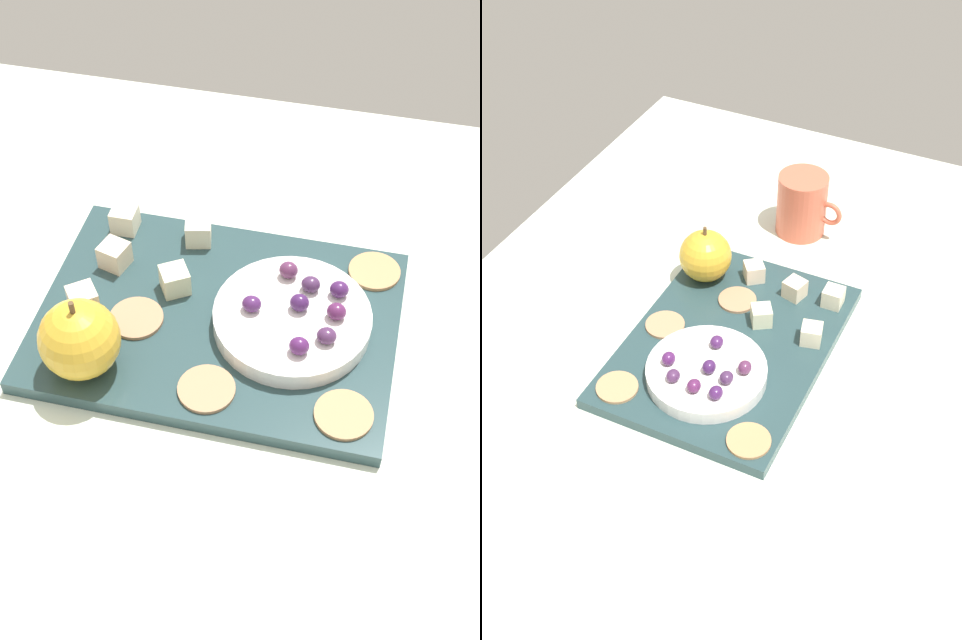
{
  "view_description": "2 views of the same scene",
  "coord_description": "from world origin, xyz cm",
  "views": [
    {
      "loc": [
        13.75,
        -48.64,
        65.54
      ],
      "look_at": [
        2.71,
        -0.86,
        7.99
      ],
      "focal_mm": 44.62,
      "sensor_mm": 36.0,
      "label": 1
    },
    {
      "loc": [
        70.17,
        33.82,
        81.75
      ],
      "look_at": [
        -0.57,
        -0.07,
        8.4
      ],
      "focal_mm": 45.46,
      "sensor_mm": 36.0,
      "label": 2
    }
  ],
  "objects": [
    {
      "name": "cracker_1",
      "position": [
        -7.77,
        -1.11,
        5.8
      ],
      "size": [
        5.39,
        5.39,
        0.4
      ],
      "primitive_type": "cylinder",
      "color": "tan",
      "rests_on": "platter"
    },
    {
      "name": "cheese_cube_2",
      "position": [
        -12.95,
        11.24,
        6.95
      ],
      "size": [
        2.73,
        2.73,
        2.7
      ],
      "primitive_type": "cube",
      "rotation": [
        0.0,
        0.0,
        0.01
      ],
      "color": "#F5E8C6",
      "rests_on": "platter"
    },
    {
      "name": "grape_3",
      "position": [
        11.08,
        -1.2,
        8.32
      ],
      "size": [
        1.89,
        1.7,
        1.54
      ],
      "primitive_type": "ellipsoid",
      "color": "#49284F",
      "rests_on": "serving_dish"
    },
    {
      "name": "grape_4",
      "position": [
        6.05,
        6.26,
        8.43
      ],
      "size": [
        1.89,
        1.7,
        1.76
      ],
      "primitive_type": "ellipsoid",
      "color": "#582A4F",
      "rests_on": "serving_dish"
    },
    {
      "name": "cheese_cube_1",
      "position": [
        -4.65,
        11.17,
        6.95
      ],
      "size": [
        3.24,
        3.24,
        2.7
      ],
      "primitive_type": "cube",
      "rotation": [
        0.0,
        0.0,
        0.23
      ],
      "color": "#F9EBC7",
      "rests_on": "platter"
    },
    {
      "name": "cheese_cube_0",
      "position": [
        -5.12,
        3.71,
        6.95
      ],
      "size": [
        3.72,
        3.72,
        2.7
      ],
      "primitive_type": "cube",
      "rotation": [
        0.0,
        0.0,
        0.56
      ],
      "color": "#EEEEC4",
      "rests_on": "platter"
    },
    {
      "name": "platter",
      "position": [
        0.3,
        1.27,
        4.8
      ],
      "size": [
        35.51,
        25.52,
        1.61
      ],
      "primitive_type": "cube",
      "color": "#284245",
      "rests_on": "table"
    },
    {
      "name": "grape_7",
      "position": [
        11.54,
        1.92,
        8.4
      ],
      "size": [
        1.89,
        1.7,
        1.69
      ],
      "primitive_type": "ellipsoid",
      "color": "#562151",
      "rests_on": "serving_dish"
    },
    {
      "name": "cracker_2",
      "position": [
        13.87,
        -7.84,
        5.8
      ],
      "size": [
        5.39,
        5.39,
        0.4
      ],
      "primitive_type": "cylinder",
      "color": "tan",
      "rests_on": "platter"
    },
    {
      "name": "cheese_cube_4",
      "position": [
        -13.23,
        -0.99,
        6.95
      ],
      "size": [
        3.78,
        3.78,
        2.7
      ],
      "primitive_type": "cube",
      "rotation": [
        0.0,
        0.0,
        0.66
      ],
      "color": "#F8E1C2",
      "rests_on": "platter"
    },
    {
      "name": "grape_5",
      "position": [
        11.37,
        4.83,
        8.39
      ],
      "size": [
        1.89,
        1.7,
        1.68
      ],
      "primitive_type": "ellipsoid",
      "color": "#431D54",
      "rests_on": "serving_dish"
    },
    {
      "name": "grape_6",
      "position": [
        8.54,
        4.91,
        8.36
      ],
      "size": [
        1.89,
        1.7,
        1.62
      ],
      "primitive_type": "ellipsoid",
      "color": "#45284F",
      "rests_on": "serving_dish"
    },
    {
      "name": "cheese_cube_3",
      "position": [
        -12.24,
        5.74,
        6.95
      ],
      "size": [
        3.32,
        3.32,
        2.7
      ],
      "primitive_type": "cube",
      "rotation": [
        0.0,
        0.0,
        1.3
      ],
      "color": "#F8E1BD",
      "rests_on": "platter"
    },
    {
      "name": "table",
      "position": [
        0.0,
        0.0,
        2.0
      ],
      "size": [
        117.9,
        82.02,
        3.99
      ],
      "primitive_type": "cube",
      "color": "silver",
      "rests_on": "ground"
    },
    {
      "name": "grape_1",
      "position": [
        8.81,
        -3.06,
        8.44
      ],
      "size": [
        1.89,
        1.7,
        1.78
      ],
      "primitive_type": "ellipsoid",
      "color": "#4D1E59",
      "rests_on": "serving_dish"
    },
    {
      "name": "grape_0",
      "position": [
        3.42,
        1.08,
        8.36
      ],
      "size": [
        1.89,
        1.7,
        1.61
      ],
      "primitive_type": "ellipsoid",
      "color": "#482158",
      "rests_on": "serving_dish"
    },
    {
      "name": "serving_dish",
      "position": [
        7.36,
        1.55,
        6.58
      ],
      "size": [
        15.49,
        15.49,
        1.95
      ],
      "primitive_type": "cylinder",
      "color": "white",
      "rests_on": "platter"
    },
    {
      "name": "apple_stem",
      "position": [
        -10.74,
        -7.59,
        13.79
      ],
      "size": [
        0.5,
        0.5,
        1.2
      ],
      "primitive_type": "cylinder",
      "color": "brown",
      "rests_on": "apple_whole"
    },
    {
      "name": "cracker_0",
      "position": [
        1.16,
        -7.87,
        5.8
      ],
      "size": [
        5.39,
        5.39,
        0.4
      ],
      "primitive_type": "cylinder",
      "color": "tan",
      "rests_on": "platter"
    },
    {
      "name": "apple_whole",
      "position": [
        -10.74,
        -7.59,
        9.4
      ],
      "size": [
        7.59,
        7.59,
        7.59
      ],
      "primitive_type": "sphere",
      "color": "gold",
      "rests_on": "platter"
    },
    {
      "name": "grape_2",
      "position": [
        7.9,
        2.19,
        8.45
      ],
      "size": [
        1.89,
        1.7,
        1.79
      ],
      "primitive_type": "ellipsoid",
      "color": "#3F1D53",
      "rests_on": "serving_dish"
    },
    {
      "name": "cracker_3",
      "position": [
        14.45,
        10.63,
        5.8
      ],
      "size": [
        5.39,
        5.39,
        0.4
      ],
      "primitive_type": "cylinder",
      "color": "tan",
      "rests_on": "platter"
    }
  ]
}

